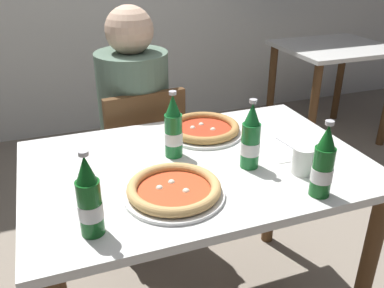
{
  "coord_description": "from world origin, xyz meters",
  "views": [
    {
      "loc": [
        -0.47,
        -1.21,
        1.46
      ],
      "look_at": [
        0.0,
        0.05,
        0.8
      ],
      "focal_mm": 39.05,
      "sensor_mm": 36.0,
      "label": 1
    }
  ],
  "objects_px": {
    "chair_behind_table": "(141,157)",
    "paper_cup": "(303,161)",
    "diner_seated": "(136,135)",
    "beer_bottle_left": "(89,200)",
    "pizza_marinara_far": "(204,129)",
    "dining_table_background": "(332,66)",
    "beer_bottle_extra": "(173,129)",
    "dining_table_main": "(197,190)",
    "napkin_with_cutlery": "(288,149)",
    "beer_bottle_right": "(251,139)",
    "pizza_margherita_near": "(174,190)",
    "beer_bottle_center": "(323,165)"
  },
  "relations": [
    {
      "from": "chair_behind_table",
      "to": "paper_cup",
      "type": "distance_m",
      "value": 0.94
    },
    {
      "from": "diner_seated",
      "to": "beer_bottle_left",
      "type": "distance_m",
      "value": 1.02
    },
    {
      "from": "paper_cup",
      "to": "pizza_marinara_far",
      "type": "bearing_deg",
      "value": 114.89
    },
    {
      "from": "dining_table_background",
      "to": "beer_bottle_extra",
      "type": "relative_size",
      "value": 3.24
    },
    {
      "from": "dining_table_main",
      "to": "napkin_with_cutlery",
      "type": "bearing_deg",
      "value": -4.16
    },
    {
      "from": "dining_table_background",
      "to": "paper_cup",
      "type": "xyz_separation_m",
      "value": [
        -1.32,
        -1.55,
        0.21
      ]
    },
    {
      "from": "diner_seated",
      "to": "beer_bottle_right",
      "type": "height_order",
      "value": "diner_seated"
    },
    {
      "from": "diner_seated",
      "to": "beer_bottle_right",
      "type": "bearing_deg",
      "value": -72.71
    },
    {
      "from": "dining_table_background",
      "to": "beer_bottle_left",
      "type": "bearing_deg",
      "value": -141.34
    },
    {
      "from": "chair_behind_table",
      "to": "pizza_margherita_near",
      "type": "relative_size",
      "value": 2.69
    },
    {
      "from": "dining_table_background",
      "to": "pizza_marinara_far",
      "type": "bearing_deg",
      "value": -143.18
    },
    {
      "from": "dining_table_main",
      "to": "dining_table_background",
      "type": "relative_size",
      "value": 1.5
    },
    {
      "from": "beer_bottle_left",
      "to": "pizza_marinara_far",
      "type": "bearing_deg",
      "value": 43.55
    },
    {
      "from": "pizza_marinara_far",
      "to": "beer_bottle_center",
      "type": "height_order",
      "value": "beer_bottle_center"
    },
    {
      "from": "pizza_marinara_far",
      "to": "beer_bottle_center",
      "type": "distance_m",
      "value": 0.58
    },
    {
      "from": "chair_behind_table",
      "to": "beer_bottle_left",
      "type": "height_order",
      "value": "beer_bottle_left"
    },
    {
      "from": "dining_table_main",
      "to": "chair_behind_table",
      "type": "distance_m",
      "value": 0.63
    },
    {
      "from": "pizza_margherita_near",
      "to": "beer_bottle_center",
      "type": "bearing_deg",
      "value": -19.34
    },
    {
      "from": "diner_seated",
      "to": "beer_bottle_center",
      "type": "distance_m",
      "value": 1.08
    },
    {
      "from": "napkin_with_cutlery",
      "to": "beer_bottle_center",
      "type": "bearing_deg",
      "value": -104.5
    },
    {
      "from": "dining_table_background",
      "to": "napkin_with_cutlery",
      "type": "height_order",
      "value": "napkin_with_cutlery"
    },
    {
      "from": "pizza_margherita_near",
      "to": "napkin_with_cutlery",
      "type": "xyz_separation_m",
      "value": [
        0.5,
        0.15,
        -0.02
      ]
    },
    {
      "from": "beer_bottle_left",
      "to": "beer_bottle_right",
      "type": "distance_m",
      "value": 0.59
    },
    {
      "from": "pizza_margherita_near",
      "to": "beer_bottle_extra",
      "type": "bearing_deg",
      "value": 72.0
    },
    {
      "from": "pizza_margherita_near",
      "to": "paper_cup",
      "type": "bearing_deg",
      "value": -2.24
    },
    {
      "from": "diner_seated",
      "to": "napkin_with_cutlery",
      "type": "xyz_separation_m",
      "value": [
        0.43,
        -0.69,
        0.17
      ]
    },
    {
      "from": "diner_seated",
      "to": "pizza_margherita_near",
      "type": "distance_m",
      "value": 0.86
    },
    {
      "from": "pizza_marinara_far",
      "to": "beer_bottle_right",
      "type": "xyz_separation_m",
      "value": [
        0.05,
        -0.31,
        0.08
      ]
    },
    {
      "from": "dining_table_main",
      "to": "beer_bottle_right",
      "type": "bearing_deg",
      "value": -28.99
    },
    {
      "from": "dining_table_main",
      "to": "beer_bottle_center",
      "type": "relative_size",
      "value": 4.86
    },
    {
      "from": "chair_behind_table",
      "to": "beer_bottle_center",
      "type": "distance_m",
      "value": 1.06
    },
    {
      "from": "diner_seated",
      "to": "beer_bottle_left",
      "type": "bearing_deg",
      "value": -109.53
    },
    {
      "from": "beer_bottle_extra",
      "to": "paper_cup",
      "type": "relative_size",
      "value": 2.6
    },
    {
      "from": "napkin_with_cutlery",
      "to": "diner_seated",
      "type": "bearing_deg",
      "value": 122.13
    },
    {
      "from": "diner_seated",
      "to": "dining_table_background",
      "type": "distance_m",
      "value": 1.84
    },
    {
      "from": "dining_table_main",
      "to": "dining_table_background",
      "type": "bearing_deg",
      "value": 39.74
    },
    {
      "from": "diner_seated",
      "to": "paper_cup",
      "type": "bearing_deg",
      "value": -66.06
    },
    {
      "from": "chair_behind_table",
      "to": "napkin_with_cutlery",
      "type": "distance_m",
      "value": 0.81
    },
    {
      "from": "pizza_marinara_far",
      "to": "dining_table_main",
      "type": "bearing_deg",
      "value": -117.41
    },
    {
      "from": "paper_cup",
      "to": "beer_bottle_left",
      "type": "bearing_deg",
      "value": -173.64
    },
    {
      "from": "diner_seated",
      "to": "napkin_with_cutlery",
      "type": "relative_size",
      "value": 6.35
    },
    {
      "from": "chair_behind_table",
      "to": "pizza_margherita_near",
      "type": "xyz_separation_m",
      "value": [
        -0.08,
        -0.78,
        0.29
      ]
    },
    {
      "from": "beer_bottle_right",
      "to": "diner_seated",
      "type": "bearing_deg",
      "value": 107.29
    },
    {
      "from": "dining_table_background",
      "to": "beer_bottle_center",
      "type": "distance_m",
      "value": 2.17
    },
    {
      "from": "chair_behind_table",
      "to": "diner_seated",
      "type": "bearing_deg",
      "value": -87.95
    },
    {
      "from": "beer_bottle_center",
      "to": "napkin_with_cutlery",
      "type": "bearing_deg",
      "value": 75.5
    },
    {
      "from": "dining_table_background",
      "to": "beer_bottle_extra",
      "type": "bearing_deg",
      "value": -142.96
    },
    {
      "from": "beer_bottle_right",
      "to": "pizza_margherita_near",
      "type": "bearing_deg",
      "value": -164.1
    },
    {
      "from": "beer_bottle_left",
      "to": "diner_seated",
      "type": "bearing_deg",
      "value": 70.47
    },
    {
      "from": "chair_behind_table",
      "to": "dining_table_background",
      "type": "xyz_separation_m",
      "value": [
        1.7,
        0.75,
        0.11
      ]
    }
  ]
}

